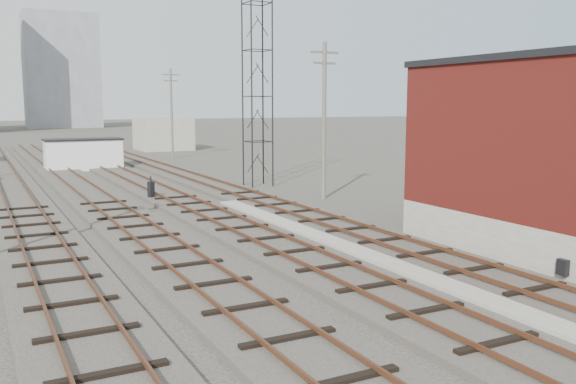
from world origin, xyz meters
TOP-DOWN VIEW (x-y plane):
  - ground at (0.00, 60.00)m, footprint 320.00×320.00m
  - track_right at (2.50, 39.00)m, footprint 3.20×90.00m
  - track_mid_right at (-1.50, 39.00)m, footprint 3.20×90.00m
  - track_mid_left at (-5.50, 39.00)m, footprint 3.20×90.00m
  - track_left at (-9.50, 39.00)m, footprint 3.20×90.00m
  - platform_curb at (0.50, 14.00)m, footprint 0.90×28.00m
  - lattice_tower at (5.50, 35.00)m, footprint 1.60×1.60m
  - utility_pole_right_a at (6.50, 28.00)m, footprint 1.80×0.24m
  - utility_pole_right_b at (6.50, 58.00)m, footprint 1.80×0.24m
  - apartment_right at (8.00, 150.00)m, footprint 16.00×12.00m
  - shed_right at (9.00, 70.00)m, footprint 6.00×6.00m
  - switch_stand at (-2.63, 32.01)m, footprint 0.40×0.40m
  - site_trailer at (-3.32, 50.92)m, footprint 6.29×2.81m

SIDE VIEW (x-z plane):
  - ground at x=0.00m, z-range 0.00..0.00m
  - track_right at x=2.50m, z-range -0.09..0.30m
  - track_mid_right at x=-1.50m, z-range -0.09..0.30m
  - track_mid_left at x=-5.50m, z-range -0.09..0.30m
  - track_left at x=-9.50m, z-range -0.09..0.30m
  - platform_curb at x=0.50m, z-range 0.00..0.26m
  - switch_stand at x=-2.63m, z-range -0.04..1.26m
  - site_trailer at x=-3.32m, z-range 0.01..2.64m
  - shed_right at x=9.00m, z-range 0.00..4.00m
  - utility_pole_right_a at x=6.50m, z-range 0.30..9.30m
  - utility_pole_right_b at x=6.50m, z-range 0.30..9.30m
  - lattice_tower at x=5.50m, z-range 0.00..15.00m
  - apartment_right at x=8.00m, z-range 0.00..26.00m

